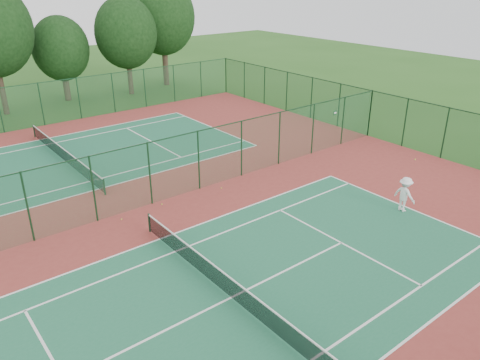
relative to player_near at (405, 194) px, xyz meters
name	(u,v)px	position (x,y,z in m)	size (l,w,h in m)	color
ground	(126,212)	(-11.38, 8.86, -0.95)	(120.00, 120.00, 0.00)	#27571B
red_pad	(126,212)	(-11.38, 8.86, -0.95)	(40.00, 36.00, 0.01)	maroon
court_near	(231,298)	(-11.38, -0.14, -0.94)	(23.77, 10.97, 0.01)	#206645
court_far	(65,161)	(-11.38, 17.86, -0.94)	(23.77, 10.97, 0.01)	#206546
fence_north	(21,107)	(-11.38, 26.86, 0.81)	(40.00, 0.09, 3.50)	#184928
fence_east	(370,113)	(8.62, 8.86, 0.81)	(0.09, 36.00, 3.50)	#174729
fence_divider	(123,181)	(-11.38, 8.86, 0.81)	(40.00, 0.09, 3.50)	#1A4E2C
tennis_net_near	(231,286)	(-11.38, -0.14, -0.41)	(0.10, 12.90, 0.97)	#143720
tennis_net_far	(64,154)	(-11.38, 17.86, -0.41)	(0.10, 12.90, 0.97)	#143820
player_near	(405,194)	(0.00, 0.00, 0.00)	(1.21, 0.69, 1.87)	white
stray_ball_a	(162,204)	(-9.52, 8.39, -0.91)	(0.07, 0.07, 0.07)	#BDD932
stray_ball_b	(221,188)	(-5.81, 8.07, -0.91)	(0.07, 0.07, 0.07)	#BDCC2F
stray_ball_c	(122,219)	(-11.95, 8.19, -0.91)	(0.06, 0.06, 0.06)	#D5F438
evergreen_row	(11,111)	(-10.88, 33.11, -0.95)	(39.00, 5.00, 12.00)	black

